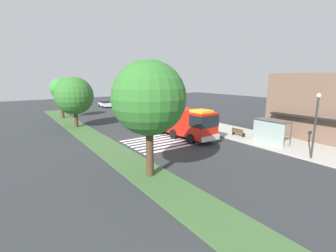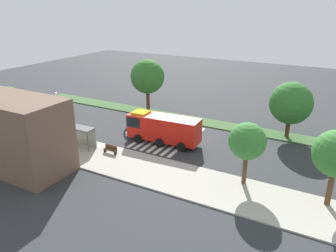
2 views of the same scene
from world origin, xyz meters
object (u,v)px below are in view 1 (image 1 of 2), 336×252
bus_stop_shelter (270,127)px  median_tree_center (149,98)px  bench_near_shelter (238,132)px  sidewalk_tree_far_west (143,89)px  parked_car_west (105,104)px  median_tree_west (74,96)px  street_lamp (316,120)px  sidewalk_tree_west (163,93)px  fire_truck (184,121)px  median_tree_far_west (61,89)px

bus_stop_shelter → median_tree_center: (0.07, -14.47, 3.71)m
bench_near_shelter → sidewalk_tree_far_west: 22.40m
parked_car_west → median_tree_center: 42.60m
bus_stop_shelter → median_tree_west: median_tree_west is taller
median_tree_west → sidewalk_tree_far_west: bearing=112.5°
bus_stop_shelter → bench_near_shelter: bearing=-179.4°
median_tree_center → bus_stop_shelter: bearing=90.3°
bench_near_shelter → median_tree_west: median_tree_west is taller
street_lamp → sidewalk_tree_west: bearing=179.0°
fire_truck → street_lamp: size_ratio=1.64×
sidewalk_tree_far_west → bench_near_shelter: bearing=1.9°
sidewalk_tree_west → median_tree_center: size_ratio=0.74×
median_tree_far_west → fire_truck: bearing=22.2°
parked_car_west → sidewalk_tree_west: (21.76, 2.20, 3.50)m
parked_car_west → median_tree_west: median_tree_west is taller
fire_truck → bus_stop_shelter: fire_truck is taller
parked_car_west → median_tree_far_west: (11.32, -11.50, 4.23)m
bench_near_shelter → median_tree_center: bearing=-74.3°
sidewalk_tree_west → parked_car_west: bearing=-174.2°
median_tree_far_west → street_lamp: bearing=21.3°
fire_truck → median_tree_far_west: median_tree_far_west is taller
street_lamp → median_tree_west: (-25.09, -13.30, 1.01)m
sidewalk_tree_far_west → median_tree_center: 29.46m
median_tree_center → bench_near_shelter: bearing=105.7°
sidewalk_tree_west → median_tree_center: median_tree_center is taller
street_lamp → median_tree_west: bearing=-152.1°
street_lamp → median_tree_far_west: size_ratio=0.83×
sidewalk_tree_west → median_tree_far_west: bearing=-127.3°
bus_stop_shelter → median_tree_far_west: bearing=-153.8°
sidewalk_tree_west → fire_truck: bearing=-22.4°
sidewalk_tree_far_west → median_tree_far_west: size_ratio=0.98×
parked_car_west → sidewalk_tree_west: bearing=7.9°
bus_stop_shelter → bench_near_shelter: (-4.00, -0.04, -1.30)m
fire_truck → median_tree_center: median_tree_center is taller
parked_car_west → street_lamp: street_lamp is taller
median_tree_far_west → bench_near_shelter: bearing=29.6°
parked_car_west → sidewalk_tree_west: size_ratio=0.75×
parked_car_west → bench_near_shelter: 36.79m
parked_car_west → bus_stop_shelter: bearing=6.3°
fire_truck → parked_car_west: fire_truck is taller
sidewalk_tree_far_west → fire_truck: bearing=-14.3°
fire_truck → median_tree_west: median_tree_west is taller
median_tree_west → median_tree_center: median_tree_center is taller
fire_truck → bench_near_shelter: size_ratio=5.67×
bus_stop_shelter → bench_near_shelter: size_ratio=2.19×
sidewalk_tree_west → median_tree_far_west: median_tree_far_west is taller
median_tree_west → bench_near_shelter: bearing=41.5°
bus_stop_shelter → median_tree_center: median_tree_center is taller
parked_car_west → bench_near_shelter: bearing=6.7°
sidewalk_tree_far_west → street_lamp: bearing=-0.7°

